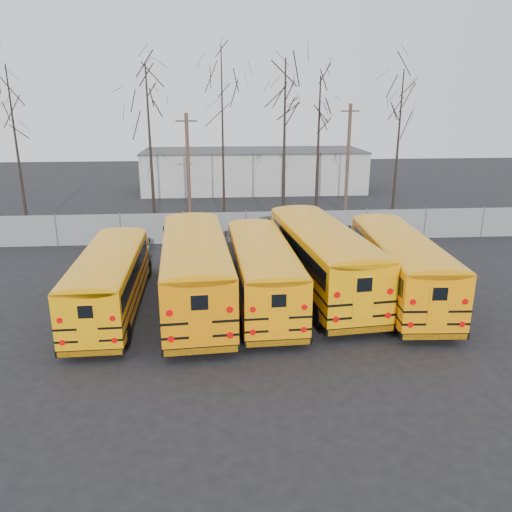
{
  "coord_description": "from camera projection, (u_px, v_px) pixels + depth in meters",
  "views": [
    {
      "loc": [
        -1.86,
        -19.44,
        8.78
      ],
      "look_at": [
        -0.01,
        3.66,
        1.6
      ],
      "focal_mm": 35.0,
      "sensor_mm": 36.0,
      "label": 1
    }
  ],
  "objects": [
    {
      "name": "tree_2",
      "position": [
        151.0,
        152.0,
        33.72
      ],
      "size": [
        0.26,
        0.26,
        11.11
      ],
      "primitive_type": "cone",
      "color": "black",
      "rests_on": "ground"
    },
    {
      "name": "utility_pole_left",
      "position": [
        188.0,
        172.0,
        34.33
      ],
      "size": [
        1.44,
        0.25,
        8.09
      ],
      "rotation": [
        0.0,
        0.0,
        -0.03
      ],
      "color": "#4B362A",
      "rests_on": "ground"
    },
    {
      "name": "bus_c",
      "position": [
        262.0,
        267.0,
        22.17
      ],
      "size": [
        2.86,
        10.86,
        3.02
      ],
      "rotation": [
        0.0,
        0.0,
        0.04
      ],
      "color": "black",
      "rests_on": "ground"
    },
    {
      "name": "tree_4",
      "position": [
        284.0,
        149.0,
        33.42
      ],
      "size": [
        0.26,
        0.26,
        11.49
      ],
      "primitive_type": "cone",
      "color": "black",
      "rests_on": "ground"
    },
    {
      "name": "bus_a",
      "position": [
        110.0,
        276.0,
        21.26
      ],
      "size": [
        2.56,
        10.28,
        2.86
      ],
      "rotation": [
        0.0,
        0.0,
        0.02
      ],
      "color": "black",
      "rests_on": "ground"
    },
    {
      "name": "bus_b",
      "position": [
        195.0,
        264.0,
        21.9
      ],
      "size": [
        3.51,
        12.02,
        3.32
      ],
      "rotation": [
        0.0,
        0.0,
        0.07
      ],
      "color": "black",
      "rests_on": "ground"
    },
    {
      "name": "fence",
      "position": [
        246.0,
        227.0,
        32.38
      ],
      "size": [
        40.0,
        0.04,
        2.0
      ],
      "primitive_type": "cube",
      "color": "gray",
      "rests_on": "ground"
    },
    {
      "name": "bus_e",
      "position": [
        399.0,
        261.0,
        22.78
      ],
      "size": [
        3.2,
        11.26,
        3.12
      ],
      "rotation": [
        0.0,
        0.0,
        -0.06
      ],
      "color": "black",
      "rests_on": "ground"
    },
    {
      "name": "tree_5",
      "position": [
        318.0,
        154.0,
        35.32
      ],
      "size": [
        0.26,
        0.26,
        10.48
      ],
      "primitive_type": "cone",
      "color": "black",
      "rests_on": "ground"
    },
    {
      "name": "tree_6",
      "position": [
        397.0,
        151.0,
        35.32
      ],
      "size": [
        0.26,
        0.26,
        10.91
      ],
      "primitive_type": "cone",
      "color": "black",
      "rests_on": "ground"
    },
    {
      "name": "tree_1",
      "position": [
        18.0,
        154.0,
        32.48
      ],
      "size": [
        0.26,
        0.26,
        11.04
      ],
      "primitive_type": "cone",
      "color": "black",
      "rests_on": "ground"
    },
    {
      "name": "tree_3",
      "position": [
        223.0,
        139.0,
        35.45
      ],
      "size": [
        0.26,
        0.26,
        12.5
      ],
      "primitive_type": "cone",
      "color": "black",
      "rests_on": "ground"
    },
    {
      "name": "distant_building",
      "position": [
        253.0,
        171.0,
        51.28
      ],
      "size": [
        22.0,
        8.0,
        4.0
      ],
      "primitive_type": "cube",
      "color": "#B8B7B2",
      "rests_on": "ground"
    },
    {
      "name": "ground",
      "position": [
        263.0,
        317.0,
        21.25
      ],
      "size": [
        120.0,
        120.0,
        0.0
      ],
      "primitive_type": "plane",
      "color": "black",
      "rests_on": "ground"
    },
    {
      "name": "utility_pole_right",
      "position": [
        348.0,
        158.0,
        39.84
      ],
      "size": [
        1.53,
        0.42,
        8.66
      ],
      "rotation": [
        0.0,
        0.0,
        0.2
      ],
      "color": "#4D392C",
      "rests_on": "ground"
    },
    {
      "name": "bus_d",
      "position": [
        320.0,
        253.0,
        23.49
      ],
      "size": [
        3.94,
        12.25,
        3.37
      ],
      "rotation": [
        0.0,
        0.0,
        0.1
      ],
      "color": "black",
      "rests_on": "ground"
    }
  ]
}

